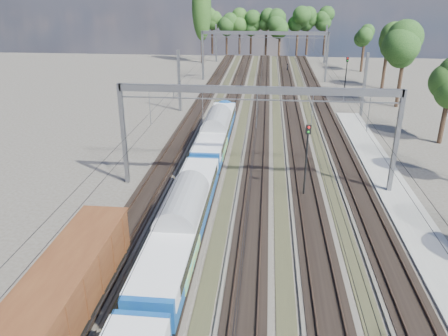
# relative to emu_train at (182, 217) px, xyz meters

# --- Properties ---
(track_bed) EXTENTS (21.00, 130.00, 0.34)m
(track_bed) POSITION_rel_emu_train_xyz_m (4.50, 25.16, -2.28)
(track_bed) COLOR #47423A
(track_bed) RESTS_ON ground
(platform) EXTENTS (3.00, 70.00, 0.30)m
(platform) POSITION_rel_emu_train_xyz_m (16.50, 0.16, -2.23)
(platform) COLOR gray
(platform) RESTS_ON ground
(catenary) EXTENTS (25.65, 130.00, 9.00)m
(catenary) POSITION_rel_emu_train_xyz_m (4.83, 32.84, 4.02)
(catenary) COLOR slate
(catenary) RESTS_ON ground
(tree_belt) EXTENTS (39.11, 101.20, 11.69)m
(tree_belt) POSITION_rel_emu_train_xyz_m (11.87, 71.27, 5.69)
(tree_belt) COLOR black
(tree_belt) RESTS_ON ground
(poplar) EXTENTS (4.40, 4.40, 19.04)m
(poplar) POSITION_rel_emu_train_xyz_m (-10.00, 78.16, 9.51)
(poplar) COLOR black
(poplar) RESTS_ON ground
(emu_train) EXTENTS (2.76, 58.55, 4.04)m
(emu_train) POSITION_rel_emu_train_xyz_m (0.00, 0.00, 0.00)
(emu_train) COLOR black
(emu_train) RESTS_ON ground
(freight_boxcar) EXTENTS (2.87, 13.84, 3.57)m
(freight_boxcar) POSITION_rel_emu_train_xyz_m (-4.50, -8.43, -0.20)
(freight_boxcar) COLOR black
(freight_boxcar) RESTS_ON ground
(worker) EXTENTS (0.52, 0.67, 1.64)m
(worker) POSITION_rel_emu_train_xyz_m (9.44, 68.52, -1.56)
(worker) COLOR black
(worker) RESTS_ON ground
(signal_near) EXTENTS (0.44, 0.40, 6.28)m
(signal_near) POSITION_rel_emu_train_xyz_m (8.69, 8.90, 1.59)
(signal_near) COLOR black
(signal_near) RESTS_ON ground
(signal_far) EXTENTS (0.43, 0.39, 6.17)m
(signal_far) POSITION_rel_emu_train_xyz_m (17.83, 47.14, 1.53)
(signal_far) COLOR black
(signal_far) RESTS_ON ground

